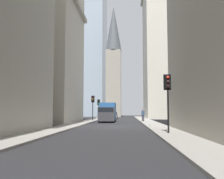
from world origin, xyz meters
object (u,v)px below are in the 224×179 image
object	(u,v)px
hatchback_grey	(113,116)
discarded_bottle	(150,125)
traffic_light_foreground	(168,89)
traffic_light_midblock	(93,102)
pedestrian	(143,114)
delivery_truck	(108,112)
traffic_light_far_junction	(99,105)

from	to	relation	value
hatchback_grey	discarded_bottle	distance (m)	28.10
traffic_light_foreground	traffic_light_midblock	distance (m)	24.37
traffic_light_foreground	pedestrian	xyz separation A→B (m)	(19.47, 0.46, -1.98)
hatchback_grey	discarded_bottle	xyz separation A→B (m)	(-27.64, -5.06, -0.42)
delivery_truck	traffic_light_far_junction	xyz separation A→B (m)	(11.25, 2.65, 1.43)
delivery_truck	discarded_bottle	distance (m)	13.72
traffic_light_foreground	traffic_light_far_junction	size ratio (longest dim) A/B	1.08
hatchback_grey	pedestrian	world-z (taller)	pedestrian
discarded_bottle	traffic_light_far_junction	bearing A→B (deg)	17.84
hatchback_grey	traffic_light_midblock	world-z (taller)	traffic_light_midblock
delivery_truck	traffic_light_far_junction	size ratio (longest dim) A/B	1.72
delivery_truck	traffic_light_foreground	bearing A→B (deg)	-163.94
discarded_bottle	pedestrian	bearing A→B (deg)	-0.69
delivery_truck	discarded_bottle	size ratio (longest dim) A/B	23.93
traffic_light_foreground	traffic_light_far_junction	xyz separation A→B (m)	(30.95, 8.32, -0.21)
delivery_truck	pedestrian	bearing A→B (deg)	-92.46
delivery_truck	traffic_light_far_junction	world-z (taller)	traffic_light_far_junction
traffic_light_midblock	discarded_bottle	xyz separation A→B (m)	(-15.90, -7.73, -2.82)
pedestrian	discarded_bottle	bearing A→B (deg)	179.31
traffic_light_midblock	traffic_light_foreground	bearing A→B (deg)	-159.98
traffic_light_midblock	delivery_truck	bearing A→B (deg)	-140.18
traffic_light_far_junction	hatchback_grey	bearing A→B (deg)	-35.65
traffic_light_midblock	pedestrian	world-z (taller)	traffic_light_midblock
hatchback_grey	traffic_light_far_junction	xyz separation A→B (m)	(-3.69, 2.65, 2.23)
traffic_light_foreground	traffic_light_midblock	bearing A→B (deg)	20.02
discarded_bottle	delivery_truck	bearing A→B (deg)	21.73
traffic_light_midblock	pedestrian	bearing A→B (deg)	-113.52
hatchback_grey	traffic_light_midblock	distance (m)	12.28
traffic_light_midblock	pedestrian	xyz separation A→B (m)	(-3.43, -7.88, -1.95)
hatchback_grey	traffic_light_foreground	size ratio (longest dim) A/B	1.07
traffic_light_far_junction	traffic_light_midblock	bearing A→B (deg)	179.81
traffic_light_midblock	discarded_bottle	world-z (taller)	traffic_light_midblock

